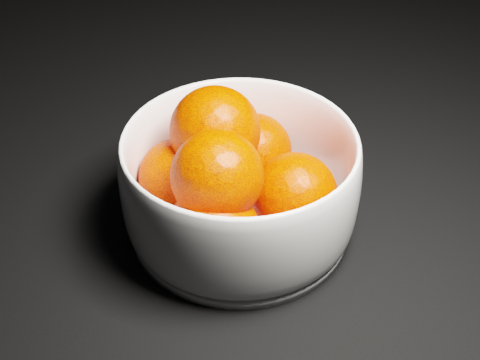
{
  "coord_description": "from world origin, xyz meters",
  "views": [
    {
      "loc": [
        -0.09,
        -0.23,
        0.45
      ],
      "look_at": [
        -0.06,
        0.25,
        0.06
      ],
      "focal_mm": 50.0,
      "sensor_mm": 36.0,
      "label": 1
    }
  ],
  "objects": [
    {
      "name": "bowl",
      "position": [
        -0.06,
        0.25,
        0.05
      ],
      "size": [
        0.22,
        0.22,
        0.11
      ],
      "rotation": [
        0.0,
        0.0,
        -0.36
      ],
      "color": "white",
      "rests_on": "ground"
    },
    {
      "name": "orange_pile",
      "position": [
        -0.07,
        0.25,
        0.07
      ],
      "size": [
        0.18,
        0.2,
        0.13
      ],
      "color": "#FF2C00",
      "rests_on": "bowl"
    }
  ]
}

